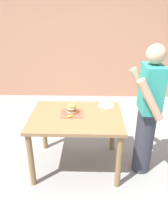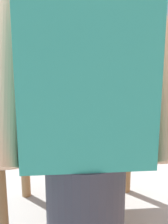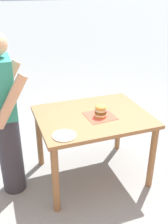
# 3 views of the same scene
# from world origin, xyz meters

# --- Properties ---
(patio_table) EXTENTS (0.92, 1.18, 0.78)m
(patio_table) POSITION_xyz_m (0.00, 0.00, 0.67)
(patio_table) COLOR olive
(patio_table) RESTS_ON ground
(serving_paper) EXTENTS (0.31, 0.31, 0.00)m
(serving_paper) POSITION_xyz_m (-0.05, -0.06, 0.79)
(serving_paper) COLOR #D64C38
(serving_paper) RESTS_ON patio_table
(sandwich) EXTENTS (0.13, 0.13, 0.17)m
(sandwich) POSITION_xyz_m (-0.07, -0.06, 0.86)
(sandwich) COLOR gold
(sandwich) RESTS_ON serving_paper
(pickle_spear) EXTENTS (0.07, 0.08, 0.02)m
(pickle_spear) POSITION_xyz_m (0.07, -0.08, 0.80)
(pickle_spear) COLOR #8EA83D
(pickle_spear) RESTS_ON serving_paper
(side_plate_with_forks) EXTENTS (0.22, 0.22, 0.02)m
(side_plate_with_forks) POSITION_xyz_m (-0.32, 0.41, 0.79)
(side_plate_with_forks) COLOR white
(side_plate_with_forks) RESTS_ON patio_table
(diner_across_table) EXTENTS (0.55, 0.35, 1.69)m
(diner_across_table) POSITION_xyz_m (0.07, 0.88, 0.88)
(diner_across_table) COLOR #33333D
(diner_across_table) RESTS_ON ground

